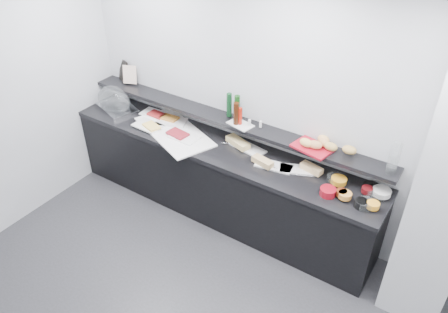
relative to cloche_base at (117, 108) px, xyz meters
The scene contains 54 objects.
back_wall 2.22m from the cloche_base, ahead, with size 5.00×0.02×2.70m, color #BABDC2.
ceiling 3.27m from the cloche_base, 38.20° to the right, with size 5.00×5.00×0.00m, color white.
buffet_cabinet 1.54m from the cloche_base, ahead, with size 3.60×0.60×0.85m, color black.
counter_top 1.46m from the cloche_base, ahead, with size 3.62×0.62×0.05m, color black.
wall_shelf 1.48m from the cloche_base, ahead, with size 3.60×0.25×0.04m, color black.
cloche_base is the anchor object (origin of this frame).
cloche_dome 0.11m from the cloche_base, 154.41° to the right, with size 0.45×0.30×0.34m, color white.
linen_runner 0.90m from the cloche_base, ahead, with size 1.03×0.49×0.01m, color white.
platter_meat_a 0.48m from the cloche_base, 16.51° to the left, with size 0.30×0.20×0.01m, color white.
food_meat_a 0.54m from the cloche_base, 12.03° to the left, with size 0.20×0.13×0.02m, color maroon.
platter_salmon 0.76m from the cloche_base, ahead, with size 0.34×0.23×0.01m, color white.
food_salmon 0.71m from the cloche_base, 10.47° to the left, with size 0.20×0.13×0.02m, color orange.
platter_cheese 0.60m from the cloche_base, 10.92° to the right, with size 0.32×0.22×0.01m, color white.
food_cheese 0.67m from the cloche_base, 10.79° to the right, with size 0.20×0.13×0.02m, color #FCD062.
platter_meat_b 1.09m from the cloche_base, ahead, with size 0.32×0.21×0.01m, color white.
food_meat_b 1.00m from the cloche_base, ahead, with size 0.23×0.15×0.02m, color maroon.
sandwich_plate_left 1.76m from the cloche_base, ahead, with size 0.39×0.17×0.01m, color white.
sandwich_food_left 1.65m from the cloche_base, ahead, with size 0.28×0.11×0.06m, color #E0BF75.
tongs_left 1.55m from the cloche_base, ahead, with size 0.01×0.01×0.16m, color #A9ABB0.
sandwich_plate_mid 2.13m from the cloche_base, ahead, with size 0.36×0.16×0.01m, color silver.
sandwich_food_mid 2.03m from the cloche_base, ahead, with size 0.22×0.09×0.06m, color tan.
tongs_mid 2.10m from the cloche_base, ahead, with size 0.01×0.01×0.16m, color #AAADB1.
sandwich_plate_right 2.37m from the cloche_base, ahead, with size 0.37×0.16×0.01m, color silver.
sandwich_food_right 2.48m from the cloche_base, ahead, with size 0.22×0.09×0.06m, color #E8BA79.
tongs_right 2.46m from the cloche_base, ahead, with size 0.01×0.01×0.16m, color silver.
bowl_glass_fruit 2.74m from the cloche_base, ahead, with size 0.16×0.16×0.07m, color silver.
fill_glass_fruit 2.77m from the cloche_base, ahead, with size 0.15×0.15×0.05m, color orange.
bowl_black_jam 3.06m from the cloche_base, ahead, with size 0.16×0.16×0.07m, color black.
fill_black_jam 3.03m from the cloche_base, ahead, with size 0.10×0.10×0.05m, color #530B0F.
bowl_glass_cream 3.12m from the cloche_base, ahead, with size 0.18×0.18×0.07m, color white.
fill_glass_cream 3.15m from the cloche_base, ahead, with size 0.17×0.17×0.05m, color white.
bowl_red_jam 2.75m from the cloche_base, ahead, with size 0.14×0.14×0.07m, color maroon.
fill_red_jam 2.86m from the cloche_base, ahead, with size 0.10×0.10×0.05m, color #521D0B.
bowl_glass_salmon 3.09m from the cloche_base, ahead, with size 0.16×0.16×0.07m, color silver.
fill_glass_salmon 2.90m from the cloche_base, ahead, with size 0.12×0.12×0.05m, color orange.
bowl_black_fruit 3.05m from the cloche_base, ahead, with size 0.12×0.12×0.07m, color black.
fill_black_fruit 3.14m from the cloche_base, ahead, with size 0.11×0.11×0.05m, color orange.
framed_print 0.46m from the cloche_base, 110.11° to the left, with size 0.20×0.02×0.26m, color black.
print_art 0.43m from the cloche_base, 78.08° to the left, with size 0.17×0.00×0.22m, color beige.
condiment_tray 1.68m from the cloche_base, ahead, with size 0.26×0.16×0.01m, color white.
bottle_green_a 1.53m from the cloche_base, ahead, with size 0.06×0.06×0.26m, color #0F371A.
bottle_brown 1.66m from the cloche_base, ahead, with size 0.06×0.06×0.24m, color black.
bottle_green_b 1.64m from the cloche_base, ahead, with size 0.06×0.06×0.28m, color #0F3810.
bottle_hot 1.68m from the cloche_base, ahead, with size 0.05×0.05×0.18m, color #A51A0B.
shaker_salt 1.89m from the cloche_base, ahead, with size 0.03×0.03×0.07m, color white.
shaker_pepper 1.78m from the cloche_base, ahead, with size 0.03×0.03×0.07m, color silver.
bread_tray 2.47m from the cloche_base, ahead, with size 0.36×0.25×0.02m, color maroon.
bread_roll_n 2.54m from the cloche_base, ahead, with size 0.12×0.08×0.08m, color tan.
bread_roll_ne 2.80m from the cloche_base, ahead, with size 0.14×0.09×0.08m, color #B58A45.
bread_roll_sw 2.41m from the cloche_base, ahead, with size 0.13×0.08×0.08m, color #D8A952.
bread_roll_s 2.50m from the cloche_base, ahead, with size 0.13×0.08×0.08m, color #C6824B.
bread_roll_midw 2.56m from the cloche_base, ahead, with size 0.12×0.08×0.08m, color #BE8148.
bread_roll_mide 2.63m from the cloche_base, ahead, with size 0.13×0.08×0.08m, color #B28A43.
carafe 3.20m from the cloche_base, ahead, with size 0.09×0.09×0.30m, color white.
Camera 1 is at (1.49, -1.48, 3.42)m, focal length 35.00 mm.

